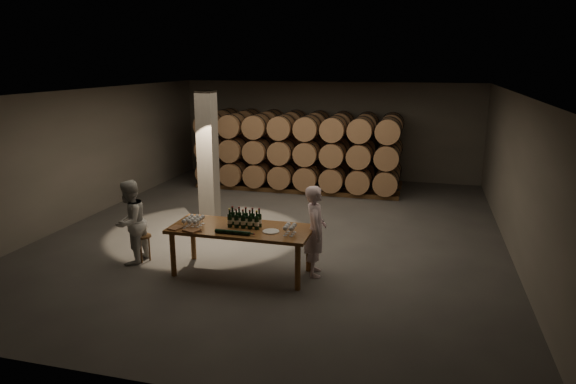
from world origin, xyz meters
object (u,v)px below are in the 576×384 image
(stool, at_px, (143,240))
(person_woman, at_px, (130,222))
(tasting_table, at_px, (241,233))
(notebook_near, at_px, (192,230))
(person_man, at_px, (315,231))
(bottle_cluster, at_px, (245,220))
(plate, at_px, (271,231))

(stool, height_order, person_woman, person_woman)
(tasting_table, xyz_separation_m, person_woman, (-2.27, -0.05, 0.03))
(tasting_table, relative_size, notebook_near, 9.57)
(person_man, bearing_deg, tasting_table, 89.06)
(bottle_cluster, height_order, notebook_near, bottle_cluster)
(bottle_cluster, distance_m, plate, 0.58)
(tasting_table, relative_size, stool, 4.81)
(notebook_near, bearing_deg, person_woman, -175.13)
(bottle_cluster, height_order, stool, bottle_cluster)
(tasting_table, distance_m, person_woman, 2.27)
(tasting_table, relative_size, person_woman, 1.57)
(tasting_table, distance_m, person_man, 1.36)
(tasting_table, xyz_separation_m, stool, (-2.08, 0.06, -0.35))
(plate, height_order, person_man, person_man)
(plate, height_order, notebook_near, notebook_near)
(stool, bearing_deg, plate, -3.35)
(tasting_table, bearing_deg, person_woman, -178.80)
(plate, relative_size, notebook_near, 1.11)
(bottle_cluster, bearing_deg, person_man, 11.67)
(tasting_table, distance_m, notebook_near, 0.90)
(person_man, bearing_deg, notebook_near, 95.13)
(stool, relative_size, person_man, 0.32)
(bottle_cluster, xyz_separation_m, stool, (-2.13, 0.01, -0.58))
(plate, bearing_deg, bottle_cluster, 165.36)
(tasting_table, xyz_separation_m, bottle_cluster, (0.06, 0.05, 0.23))
(notebook_near, height_order, stool, notebook_near)
(plate, distance_m, person_man, 0.83)
(bottle_cluster, relative_size, notebook_near, 2.24)
(person_man, relative_size, person_woman, 1.02)
(tasting_table, xyz_separation_m, plate, (0.60, -0.10, 0.11))
(person_woman, bearing_deg, bottle_cluster, 92.74)
(bottle_cluster, height_order, person_woman, person_woman)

